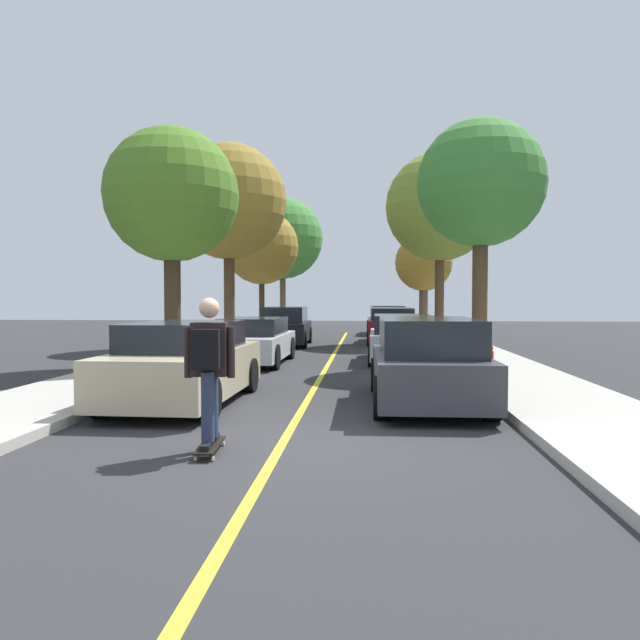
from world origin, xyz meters
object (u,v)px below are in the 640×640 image
(street_tree_left_near, at_px, (229,202))
(street_tree_left_far, at_px, (262,248))
(street_tree_right_nearest, at_px, (481,185))
(skateboard, at_px, (210,446))
(parked_car_right_nearest, at_px, (427,362))
(parked_car_left_near, at_px, (254,341))
(street_tree_right_far, at_px, (424,263))
(street_tree_left_farthest, at_px, (283,239))
(parked_car_left_nearest, at_px, (185,364))
(fire_hydrant, at_px, (489,361))
(parked_car_left_far, at_px, (285,327))
(skateboarder, at_px, (209,362))
(parked_car_right_far, at_px, (392,325))
(street_tree_left_nearest, at_px, (172,196))
(street_tree_right_near, at_px, (440,207))
(parked_car_right_farthest, at_px, (387,320))
(parked_car_right_near, at_px, (403,338))

(street_tree_left_near, xyz_separation_m, street_tree_left_far, (0.00, 6.62, -1.04))
(street_tree_right_nearest, relative_size, skateboard, 7.12)
(parked_car_right_nearest, bearing_deg, parked_car_left_near, 123.99)
(parked_car_left_near, relative_size, street_tree_right_far, 0.86)
(street_tree_left_farthest, bearing_deg, street_tree_left_near, -90.00)
(street_tree_left_far, relative_size, street_tree_left_farthest, 0.77)
(parked_car_left_nearest, bearing_deg, street_tree_left_far, 95.85)
(street_tree_left_far, xyz_separation_m, fire_hydrant, (7.38, -15.12, -3.65))
(parked_car_left_far, bearing_deg, skateboarder, -85.37)
(parked_car_left_far, xyz_separation_m, street_tree_left_near, (-1.82, -1.31, 4.46))
(parked_car_right_nearest, distance_m, parked_car_right_far, 13.89)
(parked_car_left_far, xyz_separation_m, fire_hydrant, (5.55, -9.81, -0.23))
(street_tree_left_nearest, distance_m, skateboarder, 9.25)
(parked_car_left_far, distance_m, street_tree_left_far, 6.57)
(street_tree_left_nearest, distance_m, street_tree_left_near, 6.32)
(street_tree_left_nearest, height_order, fire_hydrant, street_tree_left_nearest)
(street_tree_right_near, relative_size, street_tree_right_far, 1.51)
(parked_car_right_far, bearing_deg, street_tree_left_far, 147.82)
(parked_car_right_farthest, bearing_deg, street_tree_left_near, -124.10)
(street_tree_right_nearest, height_order, fire_hydrant, street_tree_right_nearest)
(parked_car_right_farthest, relative_size, street_tree_left_far, 0.75)
(street_tree_left_near, height_order, street_tree_left_farthest, street_tree_left_farthest)
(parked_car_left_far, relative_size, street_tree_right_near, 0.56)
(street_tree_left_farthest, xyz_separation_m, skateboarder, (3.09, -27.97, -4.18))
(parked_car_right_farthest, distance_m, street_tree_right_near, 7.85)
(street_tree_right_far, height_order, fire_hydrant, street_tree_right_far)
(street_tree_right_near, bearing_deg, fire_hydrant, -91.65)
(street_tree_right_near, bearing_deg, parked_car_left_nearest, -113.17)
(parked_car_left_far, relative_size, skateboarder, 2.42)
(parked_car_right_nearest, xyz_separation_m, street_tree_left_nearest, (-5.88, 4.71, 3.62))
(parked_car_right_farthest, relative_size, street_tree_left_near, 0.60)
(street_tree_left_farthest, xyz_separation_m, fire_hydrant, (7.38, -22.13, -4.75))
(parked_car_left_far, bearing_deg, fire_hydrant, -60.49)
(parked_car_right_farthest, bearing_deg, skateboard, -96.92)
(parked_car_right_far, xyz_separation_m, fire_hydrant, (1.50, -11.42, -0.22))
(parked_car_right_nearest, distance_m, street_tree_left_nearest, 8.35)
(street_tree_left_far, xyz_separation_m, street_tree_right_far, (7.70, 2.47, -0.63))
(street_tree_left_near, bearing_deg, street_tree_left_nearest, -90.00)
(parked_car_right_far, xyz_separation_m, parked_car_right_farthest, (0.00, 5.76, -0.01))
(street_tree_right_near, distance_m, fire_hydrant, 12.09)
(parked_car_right_near, relative_size, street_tree_right_near, 0.56)
(street_tree_right_nearest, relative_size, street_tree_right_far, 1.26)
(skateboarder, bearing_deg, street_tree_left_nearest, 110.91)
(street_tree_right_near, bearing_deg, parked_car_right_farthest, 106.61)
(street_tree_left_near, bearing_deg, fire_hydrant, -49.06)
(parked_car_right_far, bearing_deg, parked_car_left_near, -117.24)
(street_tree_left_farthest, bearing_deg, skateboard, -83.70)
(parked_car_right_farthest, relative_size, street_tree_left_farthest, 0.57)
(street_tree_right_near, distance_m, skateboarder, 18.04)
(parked_car_left_nearest, xyz_separation_m, street_tree_right_far, (5.88, 20.23, 2.83))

